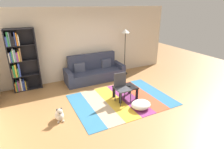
{
  "coord_description": "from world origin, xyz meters",
  "views": [
    {
      "loc": [
        -2.51,
        -4.2,
        2.82
      ],
      "look_at": [
        0.01,
        0.74,
        0.65
      ],
      "focal_mm": 29.38,
      "sensor_mm": 36.0,
      "label": 1
    }
  ],
  "objects": [
    {
      "name": "ground_plane",
      "position": [
        0.0,
        0.0,
        0.0
      ],
      "size": [
        14.0,
        14.0,
        0.0
      ],
      "primitive_type": "plane",
      "color": "#9E7042"
    },
    {
      "name": "dog",
      "position": [
        -1.9,
        -0.05,
        0.16
      ],
      "size": [
        0.22,
        0.35,
        0.4
      ],
      "color": "beige",
      "rests_on": "ground_plane"
    },
    {
      "name": "bookshelf",
      "position": [
        -2.58,
        2.31,
        1.03
      ],
      "size": [
        0.9,
        0.28,
        2.09
      ],
      "color": "black",
      "rests_on": "ground_plane"
    },
    {
      "name": "coffee_table",
      "position": [
        0.2,
        0.19,
        0.32
      ],
      "size": [
        0.67,
        0.51,
        0.38
      ],
      "color": "black",
      "rests_on": "rug"
    },
    {
      "name": "pouf",
      "position": [
        0.29,
        -0.53,
        0.12
      ],
      "size": [
        0.57,
        0.49,
        0.22
      ],
      "primitive_type": "ellipsoid",
      "color": "white",
      "rests_on": "rug"
    },
    {
      "name": "folding_chair",
      "position": [
        0.0,
        0.09,
        0.53
      ],
      "size": [
        0.4,
        0.4,
        0.9
      ],
      "rotation": [
        0.0,
        0.0,
        -0.88
      ],
      "color": "#38383D",
      "rests_on": "ground_plane"
    },
    {
      "name": "couch",
      "position": [
        -0.09,
        2.02,
        0.34
      ],
      "size": [
        2.26,
        0.8,
        1.0
      ],
      "color": "#2D3347",
      "rests_on": "ground_plane"
    },
    {
      "name": "rug",
      "position": [
        0.05,
        0.14,
        0.0
      ],
      "size": [
        2.97,
        2.15,
        0.01
      ],
      "color": "teal",
      "rests_on": "ground_plane"
    },
    {
      "name": "back_wall",
      "position": [
        0.0,
        2.55,
        1.35
      ],
      "size": [
        6.8,
        0.1,
        2.7
      ],
      "primitive_type": "cube",
      "color": "beige",
      "rests_on": "ground_plane"
    },
    {
      "name": "tv_remote",
      "position": [
        0.31,
        0.19,
        0.4
      ],
      "size": [
        0.12,
        0.15,
        0.02
      ],
      "primitive_type": "cube",
      "rotation": [
        0.0,
        0.0,
        0.63
      ],
      "color": "black",
      "rests_on": "coffee_table"
    },
    {
      "name": "standing_lamp",
      "position": [
        1.28,
        2.06,
        1.56
      ],
      "size": [
        0.32,
        0.32,
        1.87
      ],
      "color": "black",
      "rests_on": "ground_plane"
    }
  ]
}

